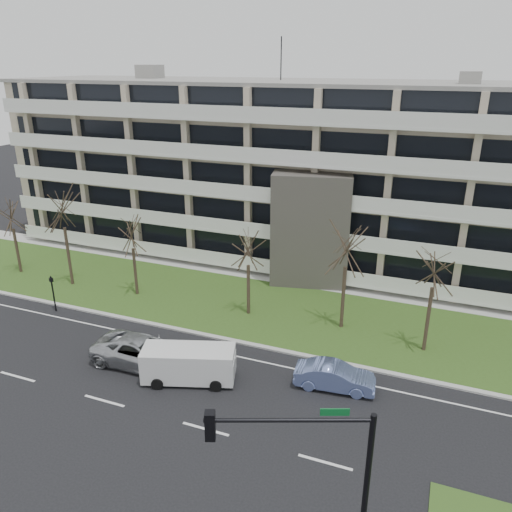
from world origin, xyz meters
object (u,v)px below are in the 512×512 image
at_px(blue_sedan, 335,376).
at_px(pedestrian_signal, 53,289).
at_px(white_van, 190,362).
at_px(traffic_signal, 314,465).
at_px(silver_pickup, 143,352).

height_order(blue_sedan, pedestrian_signal, pedestrian_signal).
bearing_deg(white_van, pedestrian_signal, 145.18).
bearing_deg(pedestrian_signal, blue_sedan, 17.51).
distance_m(blue_sedan, white_van, 8.06).
bearing_deg(traffic_signal, silver_pickup, 124.77).
xyz_separation_m(blue_sedan, white_van, (-7.74, -2.22, 0.47)).
xyz_separation_m(traffic_signal, pedestrian_signal, (-22.22, 11.87, -2.50)).
bearing_deg(pedestrian_signal, traffic_signal, -6.08).
distance_m(silver_pickup, white_van, 3.39).
height_order(silver_pickup, traffic_signal, traffic_signal).
relative_size(silver_pickup, pedestrian_signal, 2.24).
xyz_separation_m(blue_sedan, traffic_signal, (1.41, -10.22, 3.51)).
bearing_deg(blue_sedan, pedestrian_signal, 79.08).
bearing_deg(white_van, blue_sedan, -2.29).
bearing_deg(silver_pickup, blue_sedan, -81.60).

